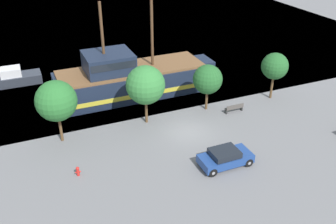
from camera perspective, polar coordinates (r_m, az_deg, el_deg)
The scene contains 11 objects.
ground_plane at distance 33.19m, azimuth 2.97°, elevation -3.02°, with size 160.00×160.00×0.00m, color slate.
water_surface at distance 72.52m, azimuth -12.71°, elevation 14.19°, with size 80.00×80.00×0.00m, color slate.
pirate_ship at distance 39.32m, azimuth -5.77°, elevation 5.16°, with size 16.95×5.20×11.11m.
moored_boat_dockside at distance 45.25m, azimuth -22.30°, elevation 4.86°, with size 5.44×2.26×1.94m.
parked_car_curb_front at distance 29.07m, azimuth 8.71°, elevation -6.86°, with size 4.08×1.97×1.36m.
fire_hydrant at distance 28.65m, azimuth -13.58°, elevation -8.72°, with size 0.42×0.25×0.76m.
bench_promenade_east at distance 36.62m, azimuth 10.07°, elevation 0.60°, with size 1.85×0.45×0.85m.
tree_row_east at distance 31.40m, azimuth -16.67°, elevation 1.62°, with size 3.38×3.38×5.47m.
tree_row_mideast at distance 32.92m, azimuth -3.45°, elevation 4.13°, with size 3.48×3.48×5.51m.
tree_row_midwest at distance 35.64m, azimuth 6.06°, elevation 4.96°, with size 2.82×2.82×4.59m.
tree_row_west at distance 39.05m, azimuth 15.96°, elevation 6.71°, with size 2.68×2.68×4.87m.
Camera 1 is at (-12.57, -25.25, 17.49)m, focal length 40.00 mm.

